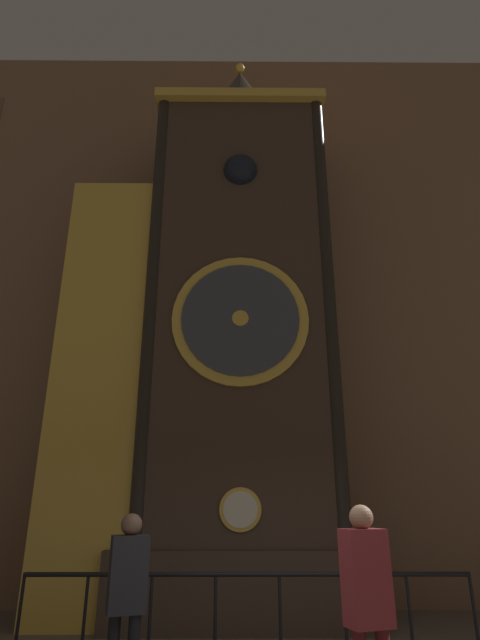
{
  "coord_description": "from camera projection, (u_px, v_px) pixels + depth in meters",
  "views": [
    {
      "loc": [
        -0.42,
        -4.44,
        1.69
      ],
      "look_at": [
        -0.36,
        4.13,
        4.86
      ],
      "focal_mm": 28.0,
      "sensor_mm": 36.0,
      "label": 1
    }
  ],
  "objects": [
    {
      "name": "visitor_far",
      "position": [
        367.0,
        598.0,
        3.88
      ],
      "size": [
        0.39,
        0.31,
        1.69
      ],
      "rotation": [
        0.0,
        0.0,
        0.31
      ],
      "color": "#461518",
      "rests_on": "ground_plane"
    },
    {
      "name": "railing_fence",
      "position": [
        248.0,
        617.0,
        5.39
      ],
      "size": [
        4.97,
        0.05,
        0.99
      ],
      "color": "black",
      "rests_on": "ground_plane"
    },
    {
      "name": "visitor_near",
      "position": [
        127.0,
        589.0,
        4.54
      ],
      "size": [
        0.39,
        0.32,
        1.61
      ],
      "rotation": [
        0.0,
        0.0,
        0.33
      ],
      "color": "black",
      "rests_on": "ground_plane"
    },
    {
      "name": "cathedral_back_wall",
      "position": [
        252.0,
        284.0,
        10.72
      ],
      "size": [
        24.0,
        0.32,
        12.3
      ],
      "color": "#846047",
      "rests_on": "ground_plane"
    },
    {
      "name": "clock_tower",
      "position": [
        211.0,
        333.0,
        9.02
      ],
      "size": [
        5.1,
        1.78,
        11.02
      ],
      "color": "#423328",
      "rests_on": "ground_plane"
    }
  ]
}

